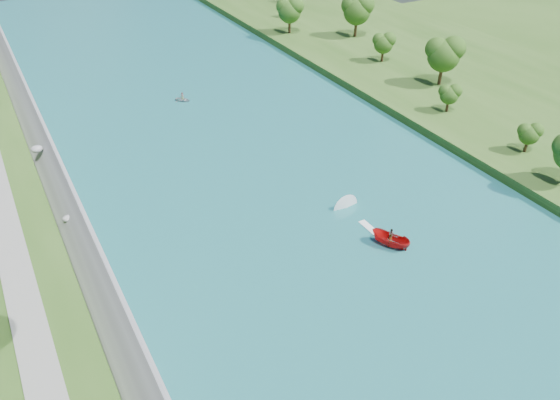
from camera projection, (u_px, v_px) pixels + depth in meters
ground at (360, 272)px, 59.56m from camera, size 260.00×260.00×0.00m
river_water at (273, 185)px, 73.92m from camera, size 55.00×240.00×0.10m
berm_east at (525, 105)px, 93.51m from camera, size 44.00×240.00×1.50m
riprap_bank at (76, 235)px, 61.99m from camera, size 3.70×236.00×4.05m
riverside_path at (8, 238)px, 58.83m from camera, size 3.00×200.00×0.10m
trees_east at (512, 98)px, 82.36m from camera, size 17.52×143.35×10.88m
motorboat at (384, 235)px, 63.57m from camera, size 3.84×19.25×1.98m
raft at (183, 99)px, 96.40m from camera, size 3.27×3.32×1.52m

